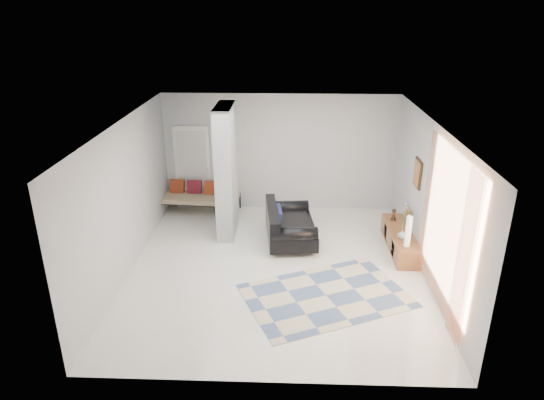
{
  "coord_description": "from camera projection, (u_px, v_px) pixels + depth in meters",
  "views": [
    {
      "loc": [
        0.23,
        -8.07,
        4.71
      ],
      "look_at": [
        -0.09,
        0.6,
        1.17
      ],
      "focal_mm": 32.0,
      "sensor_mm": 36.0,
      "label": 1
    }
  ],
  "objects": [
    {
      "name": "wall_right",
      "position": [
        430.0,
        203.0,
        8.63
      ],
      "size": [
        0.0,
        6.0,
        6.0
      ],
      "primitive_type": "plane",
      "rotation": [
        1.57,
        0.0,
        -1.57
      ],
      "color": "#BBBDC0",
      "rests_on": "ground"
    },
    {
      "name": "loveseat",
      "position": [
        287.0,
        225.0,
        10.22
      ],
      "size": [
        1.13,
        1.75,
        0.76
      ],
      "rotation": [
        0.0,
        0.0,
        0.1
      ],
      "color": "silver",
      "rests_on": "floor"
    },
    {
      "name": "hallway_door",
      "position": [
        193.0,
        168.0,
        11.68
      ],
      "size": [
        0.85,
        0.06,
        2.04
      ],
      "primitive_type": "cube",
      "color": "white",
      "rests_on": "floor"
    },
    {
      "name": "wall_left",
      "position": [
        125.0,
        199.0,
        8.82
      ],
      "size": [
        0.0,
        6.0,
        6.0
      ],
      "primitive_type": "plane",
      "rotation": [
        1.57,
        0.0,
        1.57
      ],
      "color": "#BBBDC0",
      "rests_on": "ground"
    },
    {
      "name": "wall_art",
      "position": [
        418.0,
        173.0,
        9.37
      ],
      "size": [
        0.04,
        0.45,
        0.55
      ],
      "primitive_type": "cube",
      "color": "#38230F",
      "rests_on": "wall_right"
    },
    {
      "name": "curtain",
      "position": [
        445.0,
        228.0,
        7.55
      ],
      "size": [
        0.0,
        2.55,
        2.55
      ],
      "primitive_type": "plane",
      "rotation": [
        1.57,
        0.0,
        1.57
      ],
      "color": "orange",
      "rests_on": "wall_right"
    },
    {
      "name": "area_rug",
      "position": [
        326.0,
        296.0,
        8.39
      ],
      "size": [
        3.21,
        2.75,
        0.01
      ],
      "primitive_type": "cube",
      "rotation": [
        0.0,
        0.0,
        0.42
      ],
      "color": "beige",
      "rests_on": "floor"
    },
    {
      "name": "media_console",
      "position": [
        400.0,
        240.0,
        9.93
      ],
      "size": [
        0.45,
        1.82,
        0.8
      ],
      "color": "brown",
      "rests_on": "floor"
    },
    {
      "name": "bronze_figurine",
      "position": [
        394.0,
        215.0,
        10.32
      ],
      "size": [
        0.14,
        0.14,
        0.25
      ],
      "primitive_type": null,
      "rotation": [
        0.0,
        0.0,
        -0.1
      ],
      "color": "#342317",
      "rests_on": "media_console"
    },
    {
      "name": "cylinder_lamp",
      "position": [
        408.0,
        231.0,
        9.15
      ],
      "size": [
        0.11,
        0.11,
        0.61
      ],
      "primitive_type": "cylinder",
      "color": "silver",
      "rests_on": "media_console"
    },
    {
      "name": "daybed",
      "position": [
        199.0,
        196.0,
        11.6
      ],
      "size": [
        1.9,
        0.93,
        0.77
      ],
      "rotation": [
        0.0,
        0.0,
        -0.08
      ],
      "color": "black",
      "rests_on": "floor"
    },
    {
      "name": "wall_back",
      "position": [
        280.0,
        153.0,
        11.5
      ],
      "size": [
        6.0,
        0.0,
        6.0
      ],
      "primitive_type": "plane",
      "rotation": [
        1.57,
        0.0,
        0.0
      ],
      "color": "#BBBDC0",
      "rests_on": "ground"
    },
    {
      "name": "vase",
      "position": [
        402.0,
        234.0,
        9.52
      ],
      "size": [
        0.18,
        0.18,
        0.18
      ],
      "primitive_type": "imported",
      "rotation": [
        0.0,
        0.0,
        0.04
      ],
      "color": "white",
      "rests_on": "media_console"
    },
    {
      "name": "partition_column",
      "position": [
        226.0,
        171.0,
        10.25
      ],
      "size": [
        0.35,
        1.2,
        2.8
      ],
      "primitive_type": "cube",
      "color": "#9FA5A6",
      "rests_on": "floor"
    },
    {
      "name": "floor",
      "position": [
        276.0,
        268.0,
        9.26
      ],
      "size": [
        6.0,
        6.0,
        0.0
      ],
      "primitive_type": "plane",
      "color": "silver",
      "rests_on": "ground"
    },
    {
      "name": "wall_front",
      "position": [
        269.0,
        293.0,
        5.95
      ],
      "size": [
        6.0,
        0.0,
        6.0
      ],
      "primitive_type": "plane",
      "rotation": [
        -1.57,
        0.0,
        0.0
      ],
      "color": "#BBBDC0",
      "rests_on": "ground"
    },
    {
      "name": "ceiling",
      "position": [
        276.0,
        124.0,
        8.2
      ],
      "size": [
        6.0,
        6.0,
        0.0
      ],
      "primitive_type": "plane",
      "rotation": [
        3.14,
        0.0,
        0.0
      ],
      "color": "white",
      "rests_on": "wall_back"
    }
  ]
}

